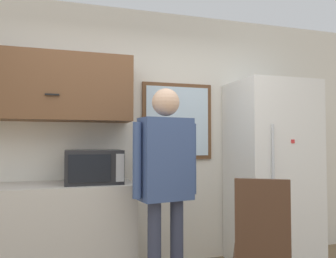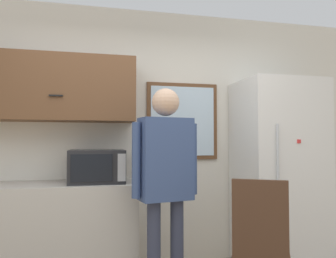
% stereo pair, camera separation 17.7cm
% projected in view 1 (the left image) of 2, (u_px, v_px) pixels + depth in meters
% --- Properties ---
extents(back_wall, '(6.00, 0.06, 2.70)m').
position_uv_depth(back_wall, '(125.00, 136.00, 3.44)').
color(back_wall, silver).
rests_on(back_wall, ground_plane).
extents(counter, '(2.22, 0.61, 0.91)m').
position_uv_depth(counter, '(2.00, 240.00, 2.77)').
color(counter, '#BCB7AD').
rests_on(counter, ground_plane).
extents(upper_cabinets, '(2.22, 0.40, 0.62)m').
position_uv_depth(upper_cabinets, '(8.00, 85.00, 2.94)').
color(upper_cabinets, brown).
extents(microwave, '(0.51, 0.42, 0.30)m').
position_uv_depth(microwave, '(94.00, 167.00, 2.99)').
color(microwave, '#232326').
rests_on(microwave, counter).
extents(person, '(0.57, 0.29, 1.73)m').
position_uv_depth(person, '(166.00, 170.00, 2.68)').
color(person, '#33384C').
rests_on(person, ground_plane).
extents(refrigerator, '(0.81, 0.71, 1.92)m').
position_uv_depth(refrigerator, '(271.00, 172.00, 3.49)').
color(refrigerator, white).
rests_on(refrigerator, ground_plane).
extents(chair, '(0.56, 0.56, 1.03)m').
position_uv_depth(chair, '(262.00, 244.00, 2.37)').
color(chair, '#472D1E').
rests_on(chair, ground_plane).
extents(window, '(0.78, 0.05, 0.83)m').
position_uv_depth(window, '(177.00, 121.00, 3.57)').
color(window, brown).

